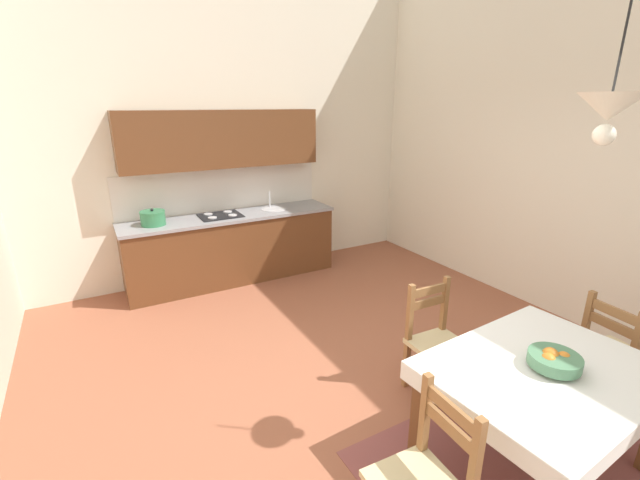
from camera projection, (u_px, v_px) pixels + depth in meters
ground_plane at (379, 406)px, 3.38m from camera, size 5.85×7.14×0.10m
wall_back at (231, 115)px, 5.45m from camera, size 5.85×0.12×4.27m
wall_right at (618, 119)px, 3.95m from camera, size 0.12×7.14×4.27m
area_rug at (540, 475)px, 2.69m from camera, size 2.10×1.60×0.01m
kitchen_cabinetry at (230, 217)px, 5.47m from camera, size 2.74×0.63×2.20m
dining_table at (542, 383)px, 2.58m from camera, size 1.45×1.13×0.75m
dining_chair_kitchen_side at (437, 343)px, 3.37m from camera, size 0.44×0.44×0.93m
dining_chair_window_side at (615, 356)px, 3.20m from camera, size 0.46×0.46×0.93m
fruit_bowl at (554, 360)px, 2.51m from camera, size 0.30×0.30×0.12m
pendant_lamp at (609, 109)px, 2.13m from camera, size 0.32×0.32×0.81m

